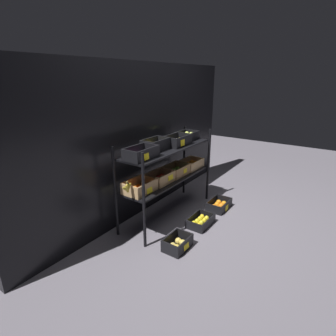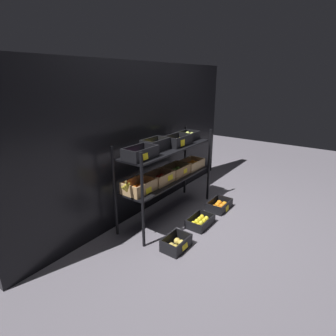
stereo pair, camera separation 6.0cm
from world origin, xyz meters
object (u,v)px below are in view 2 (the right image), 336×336
(display_rack, at_px, (168,163))
(crate_ground_lemon, at_px, (200,222))
(crate_ground_apple_gold, at_px, (176,244))
(crate_ground_orange, at_px, (219,206))

(display_rack, bearing_deg, crate_ground_lemon, -89.23)
(crate_ground_lemon, bearing_deg, crate_ground_apple_gold, -177.50)
(crate_ground_apple_gold, xyz_separation_m, crate_ground_lemon, (0.56, 0.02, -0.01))
(display_rack, relative_size, crate_ground_orange, 4.29)
(display_rack, distance_m, crate_ground_lemon, 0.83)
(crate_ground_apple_gold, relative_size, crate_ground_orange, 0.84)
(crate_ground_apple_gold, bearing_deg, crate_ground_orange, 1.25)
(crate_ground_lemon, bearing_deg, display_rack, 90.77)
(crate_ground_lemon, bearing_deg, crate_ground_orange, -0.06)
(display_rack, bearing_deg, crate_ground_orange, -42.12)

